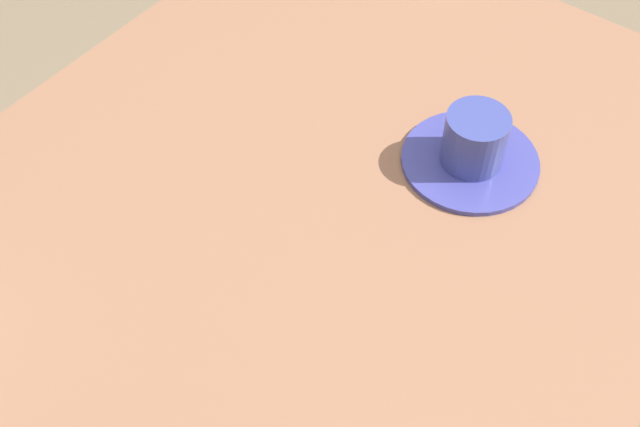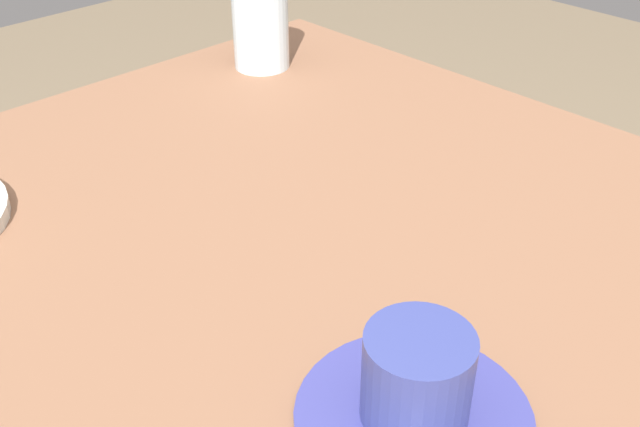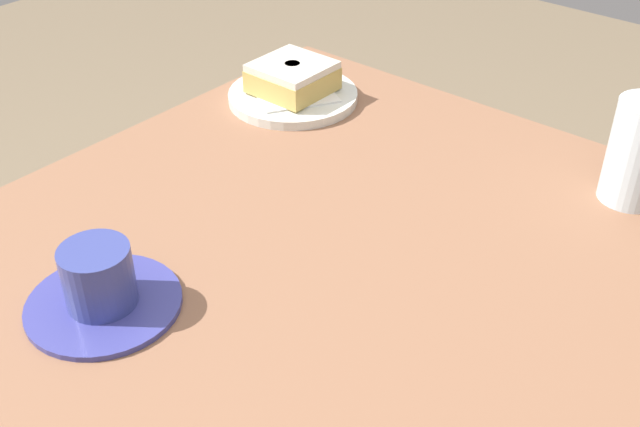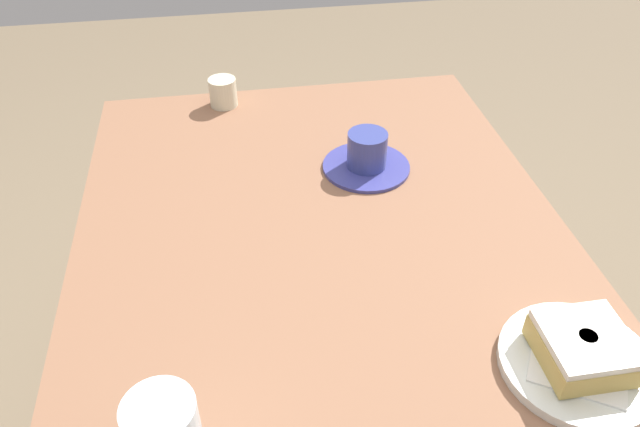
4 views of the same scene
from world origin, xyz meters
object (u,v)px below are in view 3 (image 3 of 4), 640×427
object	(u,v)px
donut_glazed_square	(293,77)
coffee_cup	(100,285)
water_glass	(639,152)
plate_glazed_square	(293,96)

from	to	relation	value
donut_glazed_square	coffee_cup	xyz separation A→B (m)	(0.46, 0.16, -0.01)
water_glass	coffee_cup	xyz separation A→B (m)	(0.53, -0.32, -0.04)
plate_glazed_square	water_glass	xyz separation A→B (m)	(-0.06, 0.48, 0.06)
plate_glazed_square	donut_glazed_square	world-z (taller)	donut_glazed_square
plate_glazed_square	donut_glazed_square	distance (m)	0.03
coffee_cup	plate_glazed_square	bearing A→B (deg)	-161.04
water_glass	coffee_cup	distance (m)	0.62
coffee_cup	donut_glazed_square	bearing A→B (deg)	-161.04
plate_glazed_square	donut_glazed_square	xyz separation A→B (m)	(0.00, 0.00, 0.03)
plate_glazed_square	coffee_cup	bearing A→B (deg)	18.96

